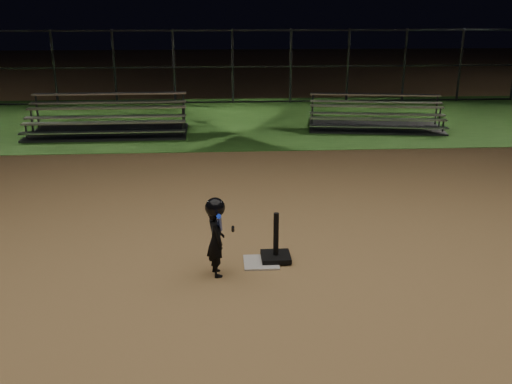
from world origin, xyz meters
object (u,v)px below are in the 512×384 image
child_batter (216,234)px  bleacher_right (375,122)px  batting_tee (276,251)px  home_plate (261,262)px  bleacher_left (109,126)px

child_batter → bleacher_right: bearing=-41.1°
batting_tee → child_batter: child_batter is taller
child_batter → bleacher_right: size_ratio=0.26×
home_plate → bleacher_left: 8.84m
home_plate → batting_tee: 0.24m
child_batter → bleacher_right: (4.35, 8.66, -0.36)m
child_batter → home_plate: bearing=-78.0°
batting_tee → bleacher_right: bearing=66.7°
home_plate → batting_tee: bearing=20.2°
home_plate → bleacher_right: (3.78, 8.38, 0.17)m
home_plate → batting_tee: (0.20, 0.07, 0.12)m
batting_tee → bleacher_left: (-3.61, 8.08, 0.07)m
home_plate → bleacher_right: 9.19m
child_batter → bleacher_left: size_ratio=0.25×
batting_tee → home_plate: bearing=-159.8°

